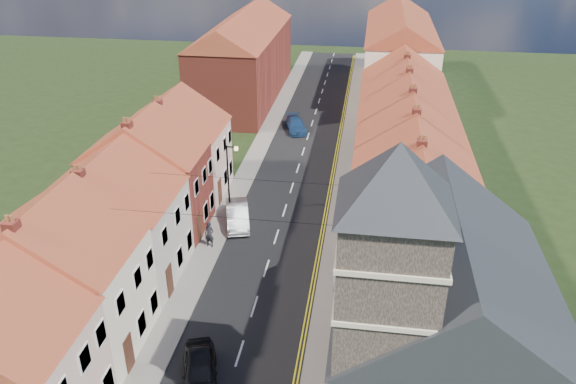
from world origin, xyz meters
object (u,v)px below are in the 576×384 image
(car_mid, at_px, (237,215))
(pedestrian_left_b, at_px, (209,234))
(lamppost, at_px, (229,178))
(car_far, at_px, (296,125))
(church, at_px, (435,316))
(pedestrian_right, at_px, (345,249))
(car_near, at_px, (200,371))

(car_mid, relative_size, pedestrian_left_b, 2.44)
(lamppost, distance_m, car_far, 19.84)
(church, distance_m, car_far, 38.13)
(church, relative_size, lamppost, 2.53)
(lamppost, relative_size, car_far, 1.33)
(car_far, distance_m, pedestrian_right, 24.86)
(lamppost, xyz_separation_m, car_mid, (0.61, -0.56, -2.78))
(church, bearing_deg, car_near, 177.68)
(car_mid, xyz_separation_m, pedestrian_left_b, (-1.17, -3.50, 0.31))
(car_mid, height_order, car_far, car_mid)
(lamppost, relative_size, pedestrian_left_b, 3.16)
(lamppost, height_order, car_mid, lamppost)
(car_near, bearing_deg, pedestrian_left_b, 85.79)
(car_near, bearing_deg, pedestrian_right, 43.26)
(car_far, bearing_deg, lamppost, -113.58)
(lamppost, bearing_deg, car_far, 83.24)
(car_near, distance_m, car_mid, 15.77)
(car_mid, bearing_deg, pedestrian_right, -40.84)
(car_near, bearing_deg, lamppost, 80.65)
(car_near, relative_size, pedestrian_left_b, 2.27)
(church, height_order, pedestrian_left_b, church)
(church, relative_size, car_near, 3.52)
(car_far, height_order, pedestrian_right, pedestrian_right)
(pedestrian_right, bearing_deg, pedestrian_left_b, -3.02)
(church, relative_size, pedestrian_right, 8.59)
(pedestrian_right, xyz_separation_m, pedestrian_left_b, (-9.47, 0.41, 0.06))
(pedestrian_right, bearing_deg, car_mid, -25.76)
(church, xyz_separation_m, car_near, (-10.86, 0.44, -5.14))
(car_near, xyz_separation_m, car_far, (0.00, 35.73, -0.08))
(car_far, xyz_separation_m, pedestrian_left_b, (-2.87, -23.55, 0.42))
(car_mid, distance_m, car_far, 20.12)
(lamppost, distance_m, car_mid, 2.90)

